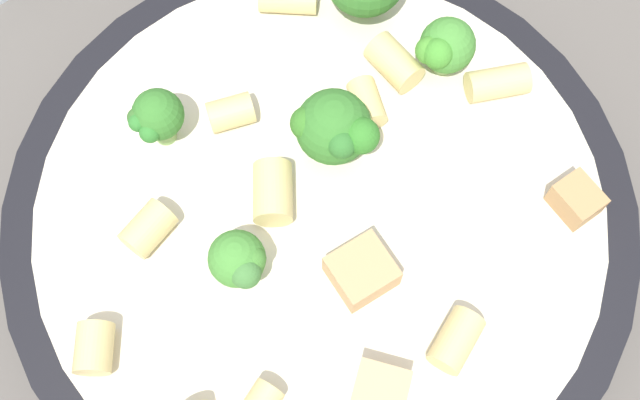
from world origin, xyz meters
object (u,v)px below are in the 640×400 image
at_px(rigatoni_3, 498,83).
at_px(chicken_chunk_0, 362,271).
at_px(broccoli_floret_0, 156,117).
at_px(rigatoni_9, 394,63).
at_px(rigatoni_6, 231,112).
at_px(rigatoni_2, 367,103).
at_px(chicken_chunk_2, 576,200).
at_px(broccoli_floret_4, 239,261).
at_px(broccoli_floret_3, 336,129).
at_px(rigatoni_0, 94,348).
at_px(rigatoni_5, 148,229).
at_px(chicken_chunk_1, 381,388).
at_px(rigatoni_1, 275,184).
at_px(pasta_bowl, 320,218).
at_px(broccoli_floret_2, 445,47).
at_px(rigatoni_7, 456,341).

xyz_separation_m(rigatoni_3, chicken_chunk_0, (-0.10, 0.05, 0.00)).
distance_m(broccoli_floret_0, rigatoni_9, 0.11).
distance_m(rigatoni_6, rigatoni_9, 0.08).
height_order(rigatoni_2, rigatoni_9, rigatoni_9).
height_order(broccoli_floret_0, chicken_chunk_2, broccoli_floret_0).
bearing_deg(broccoli_floret_4, rigatoni_9, -22.91).
xyz_separation_m(broccoli_floret_4, rigatoni_9, (0.11, -0.05, -0.01)).
bearing_deg(rigatoni_9, broccoli_floret_3, 157.83).
bearing_deg(rigatoni_0, rigatoni_3, -43.31).
bearing_deg(broccoli_floret_4, rigatoni_5, 77.96).
bearing_deg(chicken_chunk_1, rigatoni_9, 7.31).
bearing_deg(rigatoni_1, pasta_bowl, -101.54).
distance_m(broccoli_floret_3, rigatoni_5, 0.09).
bearing_deg(broccoli_floret_2, rigatoni_0, 143.69).
distance_m(rigatoni_6, rigatoni_7, 0.14).
relative_size(pasta_bowl, broccoli_floret_3, 7.18).
distance_m(rigatoni_6, chicken_chunk_0, 0.10).
height_order(broccoli_floret_0, rigatoni_5, broccoli_floret_0).
xyz_separation_m(chicken_chunk_0, chicken_chunk_1, (-0.05, -0.02, -0.00)).
height_order(rigatoni_9, chicken_chunk_0, rigatoni_9).
distance_m(broccoli_floret_3, chicken_chunk_1, 0.11).
xyz_separation_m(rigatoni_5, rigatoni_7, (-0.02, -0.14, -0.00)).
distance_m(broccoli_floret_2, rigatoni_3, 0.03).
bearing_deg(rigatoni_6, rigatoni_9, -59.83).
relative_size(rigatoni_6, rigatoni_7, 0.83).
xyz_separation_m(broccoli_floret_2, chicken_chunk_1, (-0.15, 0.00, -0.01)).
height_order(pasta_bowl, rigatoni_0, rigatoni_0).
bearing_deg(broccoli_floret_0, broccoli_floret_4, -138.09).
relative_size(rigatoni_2, rigatoni_5, 1.00).
height_order(rigatoni_1, rigatoni_2, rigatoni_1).
bearing_deg(broccoli_floret_0, rigatoni_2, -69.91).
relative_size(rigatoni_3, rigatoni_6, 1.38).
xyz_separation_m(broccoli_floret_3, broccoli_floret_4, (-0.06, 0.03, -0.01)).
height_order(broccoli_floret_3, chicken_chunk_0, broccoli_floret_3).
bearing_deg(chicken_chunk_2, broccoli_floret_2, 49.36).
bearing_deg(rigatoni_9, broccoli_floret_2, -74.32).
height_order(rigatoni_1, chicken_chunk_0, rigatoni_1).
bearing_deg(rigatoni_6, rigatoni_1, -138.40).
bearing_deg(rigatoni_2, rigatoni_6, 106.05).
height_order(pasta_bowl, chicken_chunk_0, chicken_chunk_0).
bearing_deg(chicken_chunk_0, broccoli_floret_4, 99.61).
relative_size(rigatoni_3, rigatoni_9, 1.09).
bearing_deg(broccoli_floret_3, rigatoni_1, 137.31).
relative_size(broccoli_floret_3, rigatoni_2, 1.80).
bearing_deg(rigatoni_3, rigatoni_2, 110.94).
bearing_deg(rigatoni_6, broccoli_floret_0, 117.96).
xyz_separation_m(broccoli_floret_2, chicken_chunk_2, (-0.06, -0.07, -0.01)).
xyz_separation_m(rigatoni_3, rigatoni_6, (-0.04, 0.12, -0.00)).
xyz_separation_m(rigatoni_9, chicken_chunk_1, (-0.15, -0.02, -0.00)).
bearing_deg(chicken_chunk_2, rigatoni_2, 73.31).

